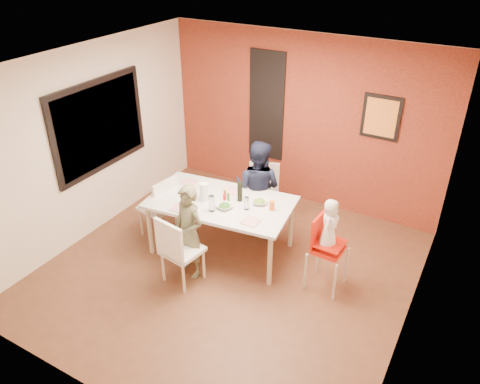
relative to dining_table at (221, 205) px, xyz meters
The scene contains 35 objects.
ground 0.87m from the dining_table, 47.01° to the right, with size 4.50×4.50×0.00m, color brown.
ceiling 2.03m from the dining_table, 47.01° to the right, with size 4.50×4.50×0.02m, color silver.
wall_back 2.03m from the dining_table, 80.19° to the left, with size 4.50×0.02×2.70m, color #F3E1C9.
wall_front 2.70m from the dining_table, 82.81° to the right, with size 4.50×0.02×2.70m, color #F3E1C9.
wall_left 2.05m from the dining_table, 169.62° to the right, with size 0.02×4.50×2.70m, color #F3E1C9.
wall_right 2.68m from the dining_table, ahead, with size 0.02×4.50×2.70m, color #F3E1C9.
brick_accent_wall 2.01m from the dining_table, 80.09° to the left, with size 4.50×0.02×2.70m, color maroon.
picture_window_frame 2.07m from the dining_table, behind, with size 0.05×1.70×1.30m, color black.
picture_window_pane 2.06m from the dining_table, behind, with size 0.02×1.55×1.15m, color black.
glassblock_strip 2.04m from the dining_table, 98.30° to the left, with size 0.55×0.03×1.70m, color silver.
glassblock_surround 2.03m from the dining_table, 98.33° to the left, with size 0.60×0.03×1.76m, color black.
art_print_frame 2.58m from the dining_table, 50.57° to the left, with size 0.54×0.03×0.64m, color black.
art_print_canvas 2.57m from the dining_table, 50.34° to the left, with size 0.44×0.01×0.54m, color #F59C36.
dining_table is the anchor object (origin of this frame).
chair_near 0.90m from the dining_table, 96.40° to the right, with size 0.51×0.51×0.96m.
chair_far 0.94m from the dining_table, 78.61° to the left, with size 0.58×0.58×0.96m.
chair_left 0.96m from the dining_table, behind, with size 0.50×0.50×0.95m.
high_chair 1.50m from the dining_table, ahead, with size 0.43×0.43×0.99m.
child_near 0.64m from the dining_table, 97.65° to the right, with size 0.47×0.31×1.28m, color brown.
child_far 0.70m from the dining_table, 72.22° to the left, with size 0.71×0.55×1.45m, color black.
toddler 1.53m from the dining_table, ahead, with size 0.33×0.21×0.67m, color white.
plate_near_left 0.54m from the dining_table, 129.46° to the right, with size 0.24×0.24×0.01m, color silver.
plate_far_mid 0.32m from the dining_table, 92.42° to the left, with size 0.24×0.24×0.01m, color white.
plate_near_right 0.65m from the dining_table, 22.70° to the right, with size 0.21×0.21×0.01m, color white.
plate_far_left 0.70m from the dining_table, 163.18° to the left, with size 0.20×0.20×0.01m, color white.
salad_bowl_a 0.22m from the dining_table, 42.71° to the right, with size 0.21×0.21×0.05m, color white.
salad_bowl_b 0.53m from the dining_table, 21.84° to the left, with size 0.20×0.20×0.05m, color silver.
wine_bottle 0.33m from the dining_table, 31.14° to the left, with size 0.07×0.07×0.26m, color black.
wine_glass_a 0.33m from the dining_table, 82.88° to the right, with size 0.08×0.08×0.22m, color silver.
wine_glass_b 0.43m from the dining_table, ahead, with size 0.06×0.06×0.18m, color silver.
paper_towel_roll 0.29m from the dining_table, 154.85° to the right, with size 0.11×0.11×0.25m, color white.
condiment_red 0.16m from the dining_table, 19.97° to the right, with size 0.03×0.03×0.13m, color red.
condiment_green 0.18m from the dining_table, ahead, with size 0.04×0.04×0.14m, color #3E7928.
condiment_brown 0.16m from the dining_table, 65.61° to the left, with size 0.03×0.03×0.13m, color brown.
sippy_cup 0.72m from the dining_table, 11.20° to the left, with size 0.07×0.07×0.12m, color #D75C17.
Camera 1 is at (2.55, -4.18, 4.00)m, focal length 35.00 mm.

